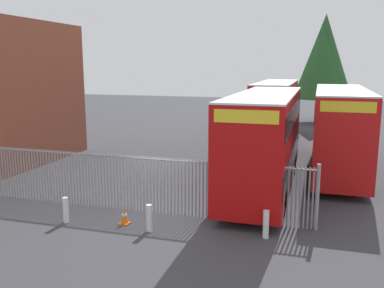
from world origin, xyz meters
name	(u,v)px	position (x,y,z in m)	size (l,w,h in m)	color
ground_plane	(212,166)	(0.00, 8.00, 0.00)	(100.00, 100.00, 0.00)	#3D3D42
palisade_fence	(124,180)	(-1.59, 0.00, 1.18)	(14.72, 0.14, 2.35)	gray
double_decker_bus_near_gate	(265,137)	(3.34, 4.36, 2.42)	(2.54, 10.81, 4.42)	#B70C0C
double_decker_bus_behind_fence_left	(339,127)	(6.70, 8.66, 2.42)	(2.54, 10.81, 4.42)	red
double_decker_bus_behind_fence_right	(276,109)	(2.58, 16.79, 2.42)	(2.54, 10.81, 4.42)	#B70C0C
bollard_near_left	(66,210)	(-2.99, -1.93, 0.47)	(0.20, 0.20, 0.95)	silver
bollard_center_front	(149,218)	(0.21, -1.80, 0.47)	(0.20, 0.20, 0.95)	silver
bollard_near_right	(266,224)	(4.12, -1.22, 0.47)	(0.20, 0.20, 0.95)	silver
traffic_cone_mid_forecourt	(124,216)	(-0.91, -1.42, 0.29)	(0.34, 0.34, 0.59)	orange
tree_tall_back	(322,64)	(5.72, 28.03, 5.76)	(4.70, 4.70, 9.12)	#4C3823
tree_short_side	(324,56)	(5.88, 28.95, 6.48)	(5.54, 5.54, 10.44)	#4C3823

